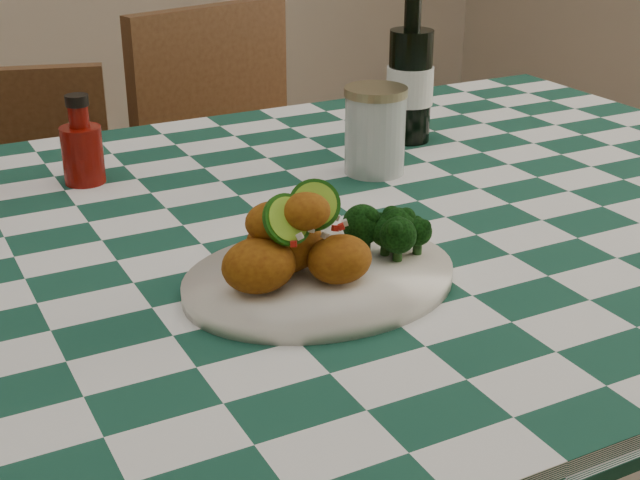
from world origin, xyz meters
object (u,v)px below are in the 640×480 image
plate (320,279)px  mason_jar (375,131)px  beer_bottle (411,64)px  ketchup_bottle (81,139)px  wooden_chair_right (268,223)px  fried_chicken_pile (302,235)px  wooden_chair_left (20,303)px

plate → mason_jar: 0.39m
mason_jar → beer_bottle: (0.13, 0.11, 0.06)m
ketchup_bottle → plate: bearing=-72.5°
mason_jar → ketchup_bottle: bearing=158.5°
beer_bottle → plate: bearing=-132.6°
mason_jar → wooden_chair_right: (0.11, 0.63, -0.39)m
mason_jar → fried_chicken_pile: bearing=-131.9°
beer_bottle → wooden_chair_left: size_ratio=0.30×
ketchup_bottle → wooden_chair_right: 0.79m
plate → mason_jar: mason_jar is taller
plate → mason_jar: size_ratio=2.40×
wooden_chair_left → ketchup_bottle: bearing=-65.5°
fried_chicken_pile → wooden_chair_right: (0.37, 0.92, -0.40)m
plate → beer_bottle: 0.56m
ketchup_bottle → fried_chicken_pile: bearing=-75.1°
mason_jar → wooden_chair_right: bearing=80.2°
plate → fried_chicken_pile: 0.06m
fried_chicken_pile → beer_bottle: size_ratio=0.59×
fried_chicken_pile → ketchup_bottle: (-0.12, 0.45, -0.00)m
fried_chicken_pile → wooden_chair_right: size_ratio=0.16×
plate → wooden_chair_right: 1.04m
plate → wooden_chair_left: 0.96m
fried_chicken_pile → plate: bearing=0.0°
fried_chicken_pile → wooden_chair_left: size_ratio=0.17×
plate → beer_bottle: (0.37, 0.41, 0.11)m
ketchup_bottle → mason_jar: (0.38, -0.15, -0.00)m
plate → beer_bottle: size_ratio=1.22×
fried_chicken_pile → beer_bottle: 0.57m
beer_bottle → fried_chicken_pile: bearing=-134.2°
plate → ketchup_bottle: bearing=107.5°
wooden_chair_left → fried_chicken_pile: bearing=-62.2°
wooden_chair_left → mason_jar: bearing=-35.8°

